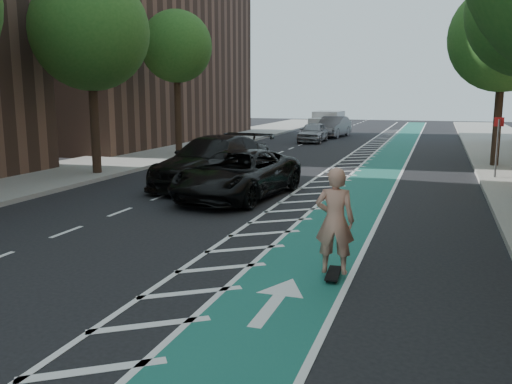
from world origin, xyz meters
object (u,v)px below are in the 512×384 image
at_px(suv_far, 214,161).
at_px(barrel_a, 167,177).
at_px(suv_near, 238,174).
at_px(skateboarder, 335,221).

relative_size(suv_far, barrel_a, 7.42).
relative_size(suv_near, barrel_a, 6.65).
xyz_separation_m(suv_far, barrel_a, (-1.40, -1.09, -0.51)).
bearing_deg(suv_near, barrel_a, 171.34).
relative_size(skateboarder, barrel_a, 2.34).
bearing_deg(suv_near, skateboarder, -50.62).
bearing_deg(skateboarder, suv_near, -61.08).
bearing_deg(suv_near, suv_far, 137.40).
relative_size(skateboarder, suv_near, 0.35).
distance_m(suv_near, suv_far, 2.54).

